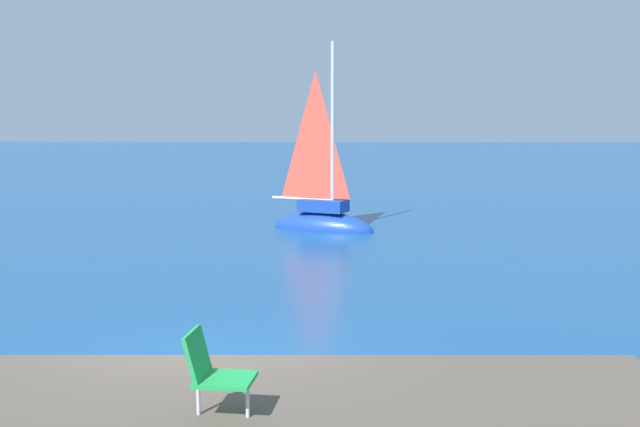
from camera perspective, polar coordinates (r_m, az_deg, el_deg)
name	(u,v)px	position (r m, az deg, el deg)	size (l,w,h in m)	color
ground_plane	(208,379)	(10.55, -8.18, -11.90)	(160.00, 160.00, 0.00)	navy
boulder_seaward	(509,410)	(9.71, 13.65, -13.78)	(0.73, 0.58, 0.40)	#4E4D3D
boulder_inland	(445,399)	(9.89, 9.13, -13.24)	(0.71, 0.57, 0.39)	#4F4448
sailboat_near	(323,219)	(23.12, 0.20, -0.38)	(3.33, 2.21, 6.02)	#193D99
beach_chair	(213,369)	(7.39, -7.84, -11.21)	(0.65, 0.54, 0.80)	green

